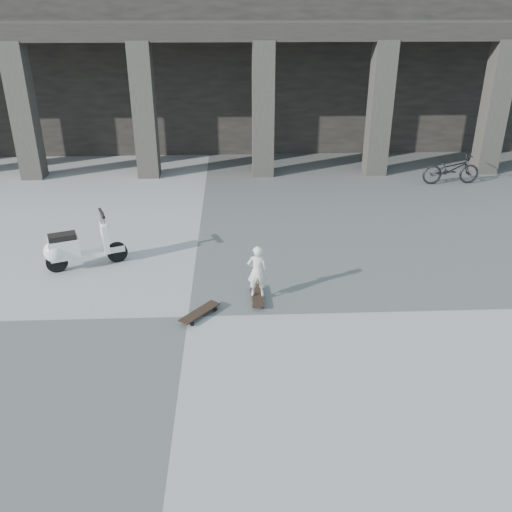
{
  "coord_description": "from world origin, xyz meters",
  "views": [
    {
      "loc": [
        0.83,
        -8.17,
        5.03
      ],
      "look_at": [
        1.24,
        1.06,
        0.65
      ],
      "focal_mm": 38.0,
      "sensor_mm": 36.0,
      "label": 1
    }
  ],
  "objects_px": {
    "child": "(257,271)",
    "scooter": "(71,249)",
    "skateboard_spare": "(200,313)",
    "longboard": "(257,296)",
    "bicycle": "(451,169)"
  },
  "relations": [
    {
      "from": "scooter",
      "to": "bicycle",
      "type": "height_order",
      "value": "scooter"
    },
    {
      "from": "skateboard_spare",
      "to": "child",
      "type": "height_order",
      "value": "child"
    },
    {
      "from": "longboard",
      "to": "skateboard_spare",
      "type": "distance_m",
      "value": 1.18
    },
    {
      "from": "scooter",
      "to": "bicycle",
      "type": "distance_m",
      "value": 11.19
    },
    {
      "from": "child",
      "to": "scooter",
      "type": "relative_size",
      "value": 0.63
    },
    {
      "from": "scooter",
      "to": "child",
      "type": "bearing_deg",
      "value": -41.94
    },
    {
      "from": "skateboard_spare",
      "to": "child",
      "type": "relative_size",
      "value": 0.82
    },
    {
      "from": "scooter",
      "to": "bicycle",
      "type": "xyz_separation_m",
      "value": [
        9.84,
        5.31,
        -0.0
      ]
    },
    {
      "from": "child",
      "to": "bicycle",
      "type": "xyz_separation_m",
      "value": [
        6.13,
        6.74,
        -0.13
      ]
    },
    {
      "from": "skateboard_spare",
      "to": "child",
      "type": "xyz_separation_m",
      "value": [
        1.04,
        0.57,
        0.5
      ]
    },
    {
      "from": "skateboard_spare",
      "to": "child",
      "type": "bearing_deg",
      "value": -22.08
    },
    {
      "from": "longboard",
      "to": "child",
      "type": "height_order",
      "value": "child"
    },
    {
      "from": "longboard",
      "to": "bicycle",
      "type": "height_order",
      "value": "bicycle"
    },
    {
      "from": "longboard",
      "to": "scooter",
      "type": "xyz_separation_m",
      "value": [
        -3.72,
        1.43,
        0.39
      ]
    },
    {
      "from": "child",
      "to": "scooter",
      "type": "distance_m",
      "value": 3.98
    }
  ]
}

